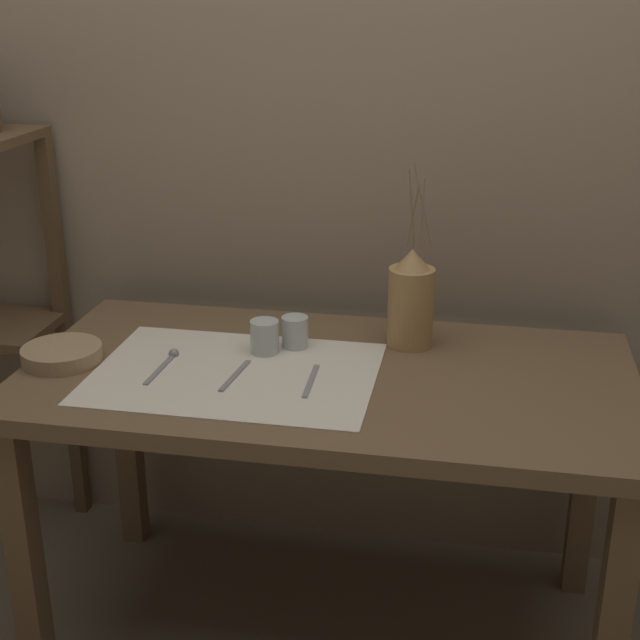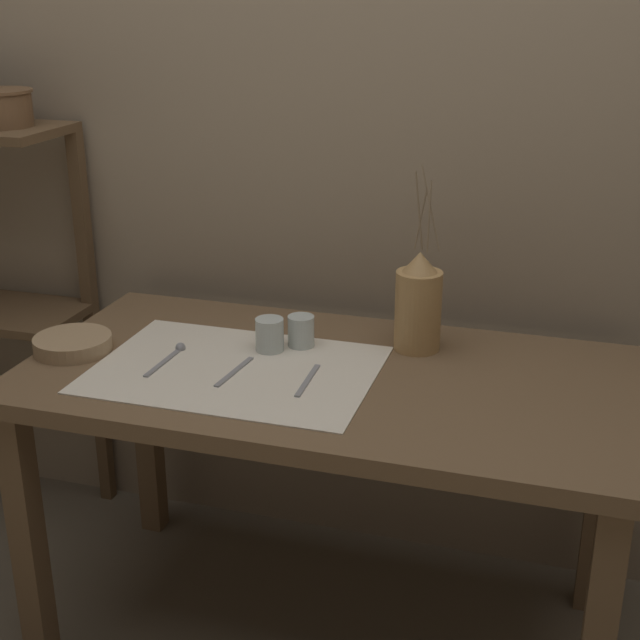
{
  "view_description": "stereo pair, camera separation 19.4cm",
  "coord_description": "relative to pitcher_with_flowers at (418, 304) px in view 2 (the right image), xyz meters",
  "views": [
    {
      "loc": [
        0.32,
        -1.78,
        1.53
      ],
      "look_at": [
        -0.02,
        0.0,
        0.83
      ],
      "focal_mm": 50.0,
      "sensor_mm": 36.0,
      "label": 1
    },
    {
      "loc": [
        0.51,
        -1.73,
        1.53
      ],
      "look_at": [
        -0.02,
        0.0,
        0.83
      ],
      "focal_mm": 50.0,
      "sensor_mm": 36.0,
      "label": 2
    }
  ],
  "objects": [
    {
      "name": "glass_tumbler_near",
      "position": [
        -0.33,
        -0.12,
        -0.07
      ],
      "size": [
        0.07,
        0.07,
        0.08
      ],
      "color": "#B7C1BC",
      "rests_on": "wooden_table"
    },
    {
      "name": "glass_tumbler_far",
      "position": [
        -0.26,
        -0.07,
        -0.07
      ],
      "size": [
        0.06,
        0.06,
        0.07
      ],
      "color": "#B7C1BC",
      "rests_on": "wooden_table"
    },
    {
      "name": "ground_plane",
      "position": [
        -0.17,
        -0.19,
        -0.82
      ],
      "size": [
        12.0,
        12.0,
        0.0
      ],
      "primitive_type": "plane",
      "color": "brown"
    },
    {
      "name": "wooden_shelf_unit",
      "position": [
        -1.22,
        0.12,
        -0.02
      ],
      "size": [
        0.48,
        0.28,
        1.17
      ],
      "color": "brown",
      "rests_on": "ground_plane"
    },
    {
      "name": "fork_outer",
      "position": [
        -0.19,
        -0.26,
        -0.11
      ],
      "size": [
        0.02,
        0.17,
        0.0
      ],
      "color": "gray",
      "rests_on": "wooden_table"
    },
    {
      "name": "linen_cloth",
      "position": [
        -0.36,
        -0.24,
        -0.11
      ],
      "size": [
        0.62,
        0.45,
        0.0
      ],
      "color": "beige",
      "rests_on": "wooden_table"
    },
    {
      "name": "knife_center",
      "position": [
        -0.36,
        -0.26,
        -0.11
      ],
      "size": [
        0.03,
        0.17,
        0.0
      ],
      "color": "gray",
      "rests_on": "wooden_table"
    },
    {
      "name": "wooden_bowl",
      "position": [
        -0.77,
        -0.25,
        -0.09
      ],
      "size": [
        0.18,
        0.18,
        0.04
      ],
      "color": "#9E7F5B",
      "rests_on": "wooden_table"
    },
    {
      "name": "spoon_inner",
      "position": [
        -0.53,
        -0.2,
        -0.1
      ],
      "size": [
        0.02,
        0.18,
        0.02
      ],
      "color": "gray",
      "rests_on": "wooden_table"
    },
    {
      "name": "stone_wall_back",
      "position": [
        -0.17,
        0.28,
        0.38
      ],
      "size": [
        7.0,
        0.06,
        2.4
      ],
      "color": "gray",
      "rests_on": "ground_plane"
    },
    {
      "name": "pitcher_with_flowers",
      "position": [
        0.0,
        0.0,
        0.0
      ],
      "size": [
        0.11,
        0.11,
        0.44
      ],
      "color": "#A87F4C",
      "rests_on": "wooden_table"
    },
    {
      "name": "wooden_table",
      "position": [
        -0.17,
        -0.19,
        -0.2
      ],
      "size": [
        1.36,
        0.71,
        0.71
      ],
      "color": "brown",
      "rests_on": "ground_plane"
    }
  ]
}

